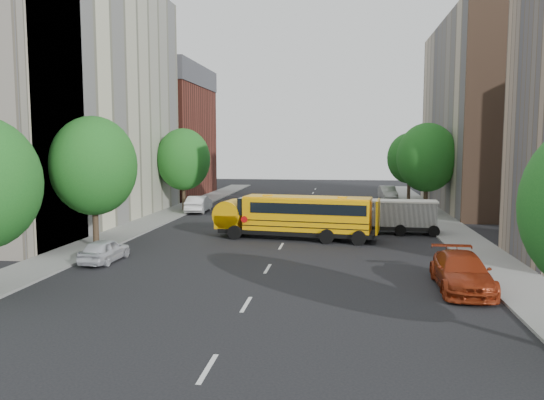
% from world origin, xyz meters
% --- Properties ---
extents(ground, '(120.00, 120.00, 0.00)m').
position_xyz_m(ground, '(0.00, 0.00, 0.00)').
color(ground, black).
rests_on(ground, ground).
extents(sidewalk_left, '(3.00, 80.00, 0.12)m').
position_xyz_m(sidewalk_left, '(-11.50, 5.00, 0.06)').
color(sidewalk_left, slate).
rests_on(sidewalk_left, ground).
extents(sidewalk_right, '(3.00, 80.00, 0.12)m').
position_xyz_m(sidewalk_right, '(11.50, 5.00, 0.06)').
color(sidewalk_right, slate).
rests_on(sidewalk_right, ground).
extents(lane_markings, '(0.15, 64.00, 0.01)m').
position_xyz_m(lane_markings, '(0.00, 10.00, 0.01)').
color(lane_markings, silver).
rests_on(lane_markings, ground).
extents(building_left_cream, '(10.00, 26.00, 20.00)m').
position_xyz_m(building_left_cream, '(-18.00, 6.00, 10.00)').
color(building_left_cream, beige).
rests_on(building_left_cream, ground).
extents(building_left_redbrick, '(10.00, 15.00, 13.00)m').
position_xyz_m(building_left_redbrick, '(-18.00, 28.00, 6.50)').
color(building_left_redbrick, maroon).
rests_on(building_left_redbrick, ground).
extents(building_right_far, '(10.00, 22.00, 18.00)m').
position_xyz_m(building_right_far, '(18.00, 20.00, 9.00)').
color(building_right_far, '#B3A48B').
rests_on(building_right_far, ground).
extents(building_right_sidewall, '(10.10, 0.30, 18.00)m').
position_xyz_m(building_right_sidewall, '(18.00, 9.00, 9.00)').
color(building_right_sidewall, brown).
rests_on(building_right_sidewall, ground).
extents(street_tree_1, '(5.12, 5.12, 7.90)m').
position_xyz_m(street_tree_1, '(-11.00, -4.00, 4.95)').
color(street_tree_1, '#38281C').
rests_on(street_tree_1, ground).
extents(street_tree_2, '(4.99, 4.99, 7.71)m').
position_xyz_m(street_tree_2, '(-11.00, 14.00, 4.83)').
color(street_tree_2, '#38281C').
rests_on(street_tree_2, ground).
extents(street_tree_4, '(5.25, 5.25, 8.10)m').
position_xyz_m(street_tree_4, '(11.00, 14.00, 5.08)').
color(street_tree_4, '#38281C').
rests_on(street_tree_4, ground).
extents(street_tree_5, '(4.86, 4.86, 7.51)m').
position_xyz_m(street_tree_5, '(11.00, 26.00, 4.70)').
color(street_tree_5, '#38281C').
rests_on(street_tree_5, ground).
extents(school_bus, '(10.48, 3.64, 2.90)m').
position_xyz_m(school_bus, '(0.63, 0.68, 1.62)').
color(school_bus, black).
rests_on(school_bus, ground).
extents(safari_truck, '(5.60, 2.32, 2.35)m').
position_xyz_m(safari_truck, '(7.56, 3.68, 1.24)').
color(safari_truck, black).
rests_on(safari_truck, ground).
extents(parked_car_0, '(1.60, 3.77, 1.27)m').
position_xyz_m(parked_car_0, '(-8.80, -7.58, 0.63)').
color(parked_car_0, silver).
rests_on(parked_car_0, ground).
extents(parked_car_1, '(1.85, 4.76, 1.55)m').
position_xyz_m(parked_car_1, '(-9.39, 13.24, 0.77)').
color(parked_car_1, white).
rests_on(parked_car_1, ground).
extents(parked_car_3, '(2.28, 5.39, 1.55)m').
position_xyz_m(parked_car_3, '(8.80, -10.67, 0.78)').
color(parked_car_3, maroon).
rests_on(parked_car_3, ground).
extents(parked_car_4, '(1.81, 3.95, 1.31)m').
position_xyz_m(parked_car_4, '(8.80, 14.60, 0.66)').
color(parked_car_4, '#383F62').
rests_on(parked_car_4, ground).
extents(parked_car_5, '(2.00, 4.75, 1.53)m').
position_xyz_m(parked_car_5, '(8.80, 26.89, 0.76)').
color(parked_car_5, '#A0A19C').
rests_on(parked_car_5, ground).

